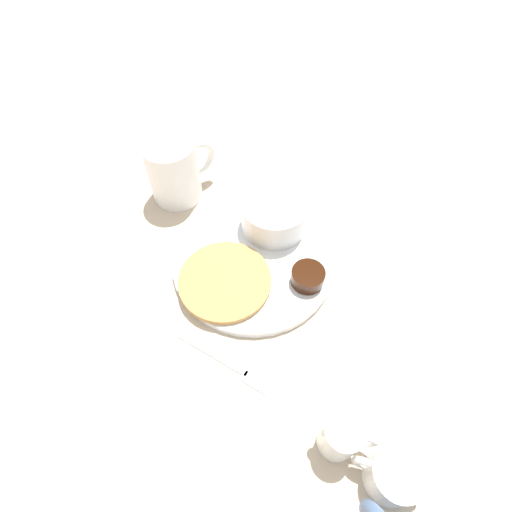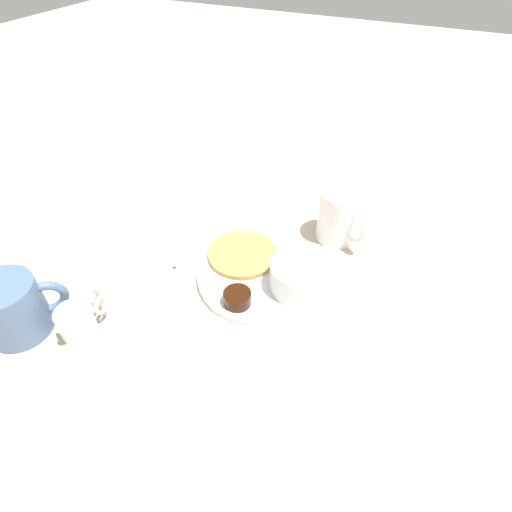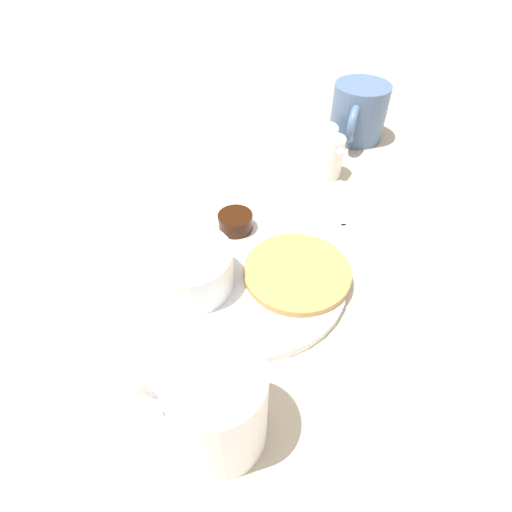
# 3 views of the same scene
# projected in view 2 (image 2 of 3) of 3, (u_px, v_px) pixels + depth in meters

# --- Properties ---
(ground_plane) EXTENTS (4.00, 4.00, 0.00)m
(ground_plane) POSITION_uv_depth(u_px,v_px,m) (263.00, 277.00, 0.71)
(ground_plane) COLOR #C6B299
(plate) EXTENTS (0.23, 0.23, 0.01)m
(plate) POSITION_uv_depth(u_px,v_px,m) (263.00, 274.00, 0.70)
(plate) COLOR white
(plate) RESTS_ON ground_plane
(pancake_stack) EXTENTS (0.13, 0.13, 0.01)m
(pancake_stack) POSITION_uv_depth(u_px,v_px,m) (243.00, 254.00, 0.73)
(pancake_stack) COLOR #B78447
(pancake_stack) RESTS_ON plate
(bowl) EXTENTS (0.10, 0.10, 0.05)m
(bowl) POSITION_uv_depth(u_px,v_px,m) (299.00, 275.00, 0.66)
(bowl) COLOR white
(bowl) RESTS_ON plate
(syrup_cup) EXTENTS (0.05, 0.05, 0.02)m
(syrup_cup) POSITION_uv_depth(u_px,v_px,m) (237.00, 298.00, 0.64)
(syrup_cup) COLOR black
(syrup_cup) RESTS_ON plate
(butter_ramekin) EXTENTS (0.05, 0.05, 0.04)m
(butter_ramekin) POSITION_uv_depth(u_px,v_px,m) (302.00, 288.00, 0.65)
(butter_ramekin) COLOR white
(butter_ramekin) RESTS_ON plate
(coffee_mug) EXTENTS (0.10, 0.09, 0.10)m
(coffee_mug) POSITION_uv_depth(u_px,v_px,m) (340.00, 216.00, 0.76)
(coffee_mug) COLOR white
(coffee_mug) RESTS_ON ground_plane
(creamer_pitcher_near) EXTENTS (0.04, 0.06, 0.07)m
(creamer_pitcher_near) POSITION_uv_depth(u_px,v_px,m) (110.00, 295.00, 0.63)
(creamer_pitcher_near) COLOR white
(creamer_pitcher_near) RESTS_ON ground_plane
(creamer_pitcher_far) EXTENTS (0.05, 0.08, 0.05)m
(creamer_pitcher_far) POSITION_uv_depth(u_px,v_px,m) (77.00, 322.00, 0.60)
(creamer_pitcher_far) COLOR white
(creamer_pitcher_far) RESTS_ON ground_plane
(fork) EXTENTS (0.04, 0.13, 0.00)m
(fork) POSITION_uv_depth(u_px,v_px,m) (180.00, 263.00, 0.73)
(fork) COLOR silver
(fork) RESTS_ON ground_plane
(second_mug) EXTENTS (0.11, 0.11, 0.09)m
(second_mug) POSITION_uv_depth(u_px,v_px,m) (13.00, 308.00, 0.59)
(second_mug) COLOR slate
(second_mug) RESTS_ON ground_plane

